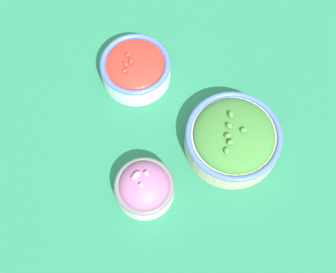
# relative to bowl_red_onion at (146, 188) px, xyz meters

# --- Properties ---
(ground_plane) EXTENTS (3.00, 3.00, 0.00)m
(ground_plane) POSITION_rel_bowl_red_onion_xyz_m (-0.11, -0.00, -0.03)
(ground_plane) COLOR #23704C
(bowl_red_onion) EXTENTS (0.11, 0.11, 0.08)m
(bowl_red_onion) POSITION_rel_bowl_red_onion_xyz_m (0.00, 0.00, 0.00)
(bowl_red_onion) COLOR silver
(bowl_red_onion) RESTS_ON ground_plane
(bowl_broccoli) EXTENTS (0.19, 0.19, 0.08)m
(bowl_broccoli) POSITION_rel_bowl_red_onion_xyz_m (-0.16, 0.11, 0.00)
(bowl_broccoli) COLOR beige
(bowl_broccoli) RESTS_ON ground_plane
(bowl_cherry_tomatoes) EXTENTS (0.15, 0.15, 0.07)m
(bowl_cherry_tomatoes) POSITION_rel_bowl_red_onion_xyz_m (-0.23, -0.13, 0.00)
(bowl_cherry_tomatoes) COLOR silver
(bowl_cherry_tomatoes) RESTS_ON ground_plane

